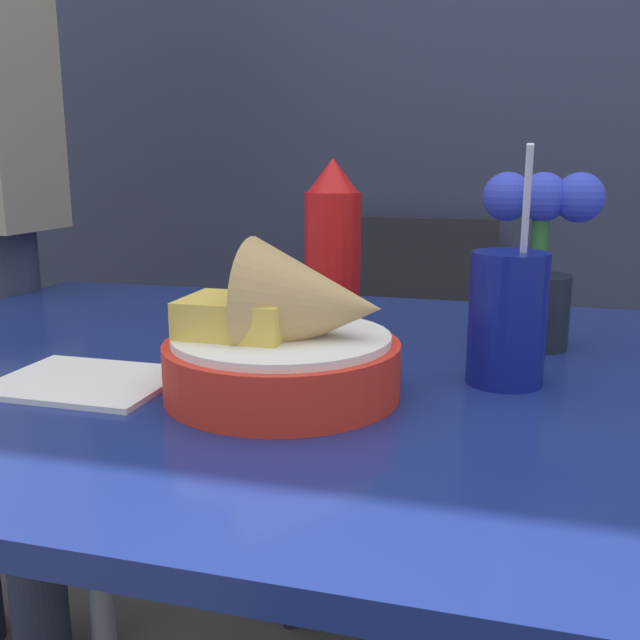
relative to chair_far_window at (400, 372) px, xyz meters
name	(u,v)px	position (x,y,z in m)	size (l,w,h in m)	color
wall_window	(448,13)	(0.06, 0.19, 0.80)	(7.00, 0.06, 2.60)	#2D334C
dining_table	(342,443)	(0.06, -0.80, 0.15)	(1.29, 0.84, 0.75)	navy
chair_far_window	(400,372)	(0.00, 0.00, 0.00)	(0.40, 0.40, 0.85)	black
food_basket	(289,341)	(0.03, -0.91, 0.30)	(0.23, 0.23, 0.16)	red
ketchup_bottle	(333,253)	(0.02, -0.68, 0.36)	(0.07, 0.07, 0.23)	red
drink_cup	(507,322)	(0.24, -0.81, 0.31)	(0.08, 0.08, 0.24)	navy
flower_vase	(539,255)	(0.27, -0.65, 0.36)	(0.14, 0.08, 0.21)	black
napkin	(86,382)	(-0.18, -0.94, 0.25)	(0.18, 0.14, 0.01)	white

